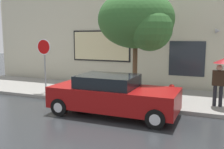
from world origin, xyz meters
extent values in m
plane|color=#282B2D|center=(0.00, 0.00, 0.00)|extent=(60.00, 60.00, 0.00)
cube|color=gray|center=(0.00, 3.00, 0.07)|extent=(20.00, 4.00, 0.15)
cube|color=beige|center=(0.00, 5.50, 3.50)|extent=(20.00, 0.40, 7.00)
cube|color=black|center=(-2.47, 5.27, 2.29)|extent=(3.62, 0.06, 1.78)
cube|color=beige|center=(-2.47, 5.24, 2.29)|extent=(3.46, 0.03, 1.62)
cube|color=#262B33|center=(2.40, 5.28, 1.70)|extent=(1.80, 0.04, 1.80)
cone|color=#99999E|center=(3.80, 5.15, 3.10)|extent=(0.22, 0.24, 0.24)
cube|color=maroon|center=(0.48, 0.05, 0.64)|extent=(4.60, 1.85, 0.76)
cube|color=black|center=(0.25, 0.05, 1.24)|extent=(2.07, 1.62, 0.43)
cylinder|color=black|center=(2.23, 0.89, 0.32)|extent=(0.64, 0.22, 0.64)
cylinder|color=silver|center=(2.23, 0.89, 0.32)|extent=(0.35, 0.24, 0.35)
cylinder|color=black|center=(2.23, -0.80, 0.32)|extent=(0.64, 0.22, 0.64)
cylinder|color=silver|center=(2.23, -0.80, 0.32)|extent=(0.35, 0.24, 0.35)
cylinder|color=black|center=(-1.28, 0.89, 0.32)|extent=(0.64, 0.22, 0.64)
cylinder|color=silver|center=(-1.28, 0.89, 0.32)|extent=(0.35, 0.24, 0.35)
cylinder|color=black|center=(-1.28, -0.80, 0.32)|extent=(0.64, 0.22, 0.64)
cylinder|color=silver|center=(-1.28, -0.80, 0.32)|extent=(0.35, 0.24, 0.35)
cylinder|color=red|center=(2.26, 1.79, 0.49)|extent=(0.22, 0.22, 0.69)
sphere|color=#AD1814|center=(2.26, 1.79, 0.84)|extent=(0.23, 0.23, 0.23)
cylinder|color=#AD1814|center=(2.26, 1.63, 0.53)|extent=(0.09, 0.12, 0.09)
cylinder|color=#AD1814|center=(2.26, 1.95, 0.53)|extent=(0.09, 0.12, 0.09)
cylinder|color=red|center=(2.26, 1.79, 0.18)|extent=(0.30, 0.30, 0.06)
cylinder|color=black|center=(3.86, 2.16, 0.56)|extent=(0.14, 0.14, 0.82)
cylinder|color=black|center=(4.07, 2.16, 0.56)|extent=(0.14, 0.14, 0.82)
cube|color=black|center=(3.96, 2.16, 1.26)|extent=(0.48, 0.22, 0.58)
sphere|color=tan|center=(3.96, 2.16, 1.66)|extent=(0.22, 0.22, 0.22)
cylinder|color=#4C3823|center=(0.56, 2.30, 1.40)|extent=(0.21, 0.21, 2.50)
ellipsoid|color=#33662D|center=(0.56, 2.30, 3.56)|extent=(3.30, 2.80, 2.47)
sphere|color=#33662D|center=(1.30, 1.89, 3.15)|extent=(1.81, 1.81, 1.81)
cylinder|color=gray|center=(-3.76, 1.70, 1.42)|extent=(0.07, 0.07, 2.55)
cylinder|color=white|center=(-3.76, 1.66, 2.35)|extent=(0.76, 0.02, 0.76)
cylinder|color=red|center=(-3.76, 1.64, 2.35)|extent=(0.66, 0.02, 0.66)
camera|label=1|loc=(3.92, -8.34, 2.84)|focal=41.10mm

